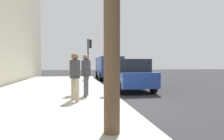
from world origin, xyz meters
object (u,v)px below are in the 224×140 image
parked_sedan_near (130,75)px  traffic_signal (89,52)px  parking_officer (75,71)px  pedestrian_at_meter (86,71)px  parking_meter (105,72)px  pedestrian_bystander (75,73)px  parked_van_far (108,67)px

parked_sedan_near → traffic_signal: traffic_signal is taller
parking_officer → traffic_signal: bearing=104.8°
pedestrian_at_meter → parking_officer: bearing=145.2°
parking_meter → parked_sedan_near: bearing=-38.2°
pedestrian_bystander → parked_sedan_near: bearing=22.6°
parking_officer → parked_van_far: 9.80m
parking_meter → parking_officer: (0.40, 1.30, 0.02)m
pedestrian_at_meter → parked_van_far: 10.11m
parking_meter → parked_sedan_near: (2.30, -1.81, -0.27)m
pedestrian_at_meter → parked_van_far: (9.75, -2.65, 0.06)m
pedestrian_bystander → parked_van_far: parked_van_far is taller
traffic_signal → pedestrian_bystander: bearing=173.0°
parking_meter → parked_van_far: (9.69, -1.81, 0.09)m
parked_sedan_near → parked_van_far: 7.40m
pedestrian_at_meter → parking_officer: (0.46, 0.46, -0.01)m
pedestrian_at_meter → traffic_signal: bearing=95.7°
parked_van_far → traffic_signal: traffic_signal is taller
parking_officer → pedestrian_at_meter: bearing=-22.1°
parking_officer → parking_meter: bearing=5.9°
parking_officer → parked_van_far: size_ratio=0.34×
pedestrian_bystander → parked_sedan_near: pedestrian_bystander is taller
pedestrian_bystander → traffic_signal: size_ratio=0.49×
pedestrian_at_meter → parked_van_far: size_ratio=0.34×
parked_sedan_near → pedestrian_bystander: bearing=136.7°
parking_meter → traffic_signal: (8.38, 0.14, 1.41)m
parked_sedan_near → traffic_signal: size_ratio=1.24×
traffic_signal → parking_meter: bearing=-179.1°
pedestrian_at_meter → parked_sedan_near: size_ratio=0.40×
pedestrian_at_meter → parking_officer: pedestrian_at_meter is taller
pedestrian_bystander → parked_sedan_near: 4.53m
traffic_signal → parked_van_far: bearing=-56.1°
pedestrian_at_meter → pedestrian_bystander: size_ratio=1.00×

